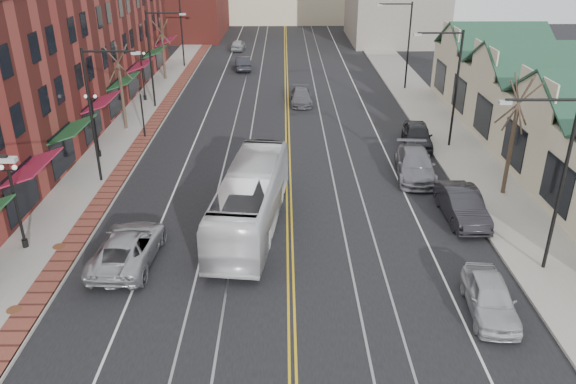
{
  "coord_description": "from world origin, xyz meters",
  "views": [
    {
      "loc": [
        -0.29,
        -15.57,
        14.03
      ],
      "look_at": [
        -0.08,
        10.19,
        2.0
      ],
      "focal_mm": 35.0,
      "sensor_mm": 36.0,
      "label": 1
    }
  ],
  "objects_px": {
    "parked_car_b": "(462,205)",
    "transit_bus": "(251,199)",
    "parked_suv": "(128,247)",
    "parked_car_d": "(417,135)",
    "parked_car_a": "(490,297)",
    "parked_car_c": "(415,165)"
  },
  "relations": [
    {
      "from": "parked_suv",
      "to": "parked_car_b",
      "type": "xyz_separation_m",
      "value": [
        16.66,
        4.15,
        0.05
      ]
    },
    {
      "from": "parked_suv",
      "to": "parked_car_d",
      "type": "xyz_separation_m",
      "value": [
        16.7,
        15.3,
        0.05
      ]
    },
    {
      "from": "parked_suv",
      "to": "parked_car_d",
      "type": "distance_m",
      "value": 22.65
    },
    {
      "from": "transit_bus",
      "to": "parked_suv",
      "type": "xyz_separation_m",
      "value": [
        -5.5,
        -3.45,
        -0.79
      ]
    },
    {
      "from": "parked_car_c",
      "to": "parked_car_d",
      "type": "xyz_separation_m",
      "value": [
        1.31,
        5.44,
        0.02
      ]
    },
    {
      "from": "parked_suv",
      "to": "parked_car_d",
      "type": "bearing_deg",
      "value": -134.9
    },
    {
      "from": "transit_bus",
      "to": "parked_car_c",
      "type": "xyz_separation_m",
      "value": [
        9.89,
        6.41,
        -0.76
      ]
    },
    {
      "from": "parked_car_b",
      "to": "transit_bus",
      "type": "bearing_deg",
      "value": -177.77
    },
    {
      "from": "parked_car_a",
      "to": "transit_bus",
      "type": "bearing_deg",
      "value": 148.66
    },
    {
      "from": "parked_car_a",
      "to": "parked_car_c",
      "type": "bearing_deg",
      "value": 95.57
    },
    {
      "from": "transit_bus",
      "to": "parked_car_a",
      "type": "bearing_deg",
      "value": 150.15
    },
    {
      "from": "parked_car_b",
      "to": "parked_car_c",
      "type": "relative_size",
      "value": 0.9
    },
    {
      "from": "parked_car_a",
      "to": "parked_car_b",
      "type": "xyz_separation_m",
      "value": [
        1.21,
        8.11,
        0.09
      ]
    },
    {
      "from": "transit_bus",
      "to": "parked_car_b",
      "type": "height_order",
      "value": "transit_bus"
    },
    {
      "from": "transit_bus",
      "to": "parked_car_c",
      "type": "height_order",
      "value": "transit_bus"
    },
    {
      "from": "parked_car_b",
      "to": "parked_car_c",
      "type": "bearing_deg",
      "value": 101.13
    },
    {
      "from": "parked_car_a",
      "to": "parked_car_c",
      "type": "relative_size",
      "value": 0.77
    },
    {
      "from": "parked_suv",
      "to": "transit_bus",
      "type": "bearing_deg",
      "value": -145.33
    },
    {
      "from": "parked_suv",
      "to": "parked_car_c",
      "type": "relative_size",
      "value": 1.01
    },
    {
      "from": "parked_suv",
      "to": "parked_car_a",
      "type": "distance_m",
      "value": 15.95
    },
    {
      "from": "transit_bus",
      "to": "parked_car_a",
      "type": "xyz_separation_m",
      "value": [
        9.95,
        -7.4,
        -0.83
      ]
    },
    {
      "from": "transit_bus",
      "to": "parked_suv",
      "type": "bearing_deg",
      "value": 38.87
    }
  ]
}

